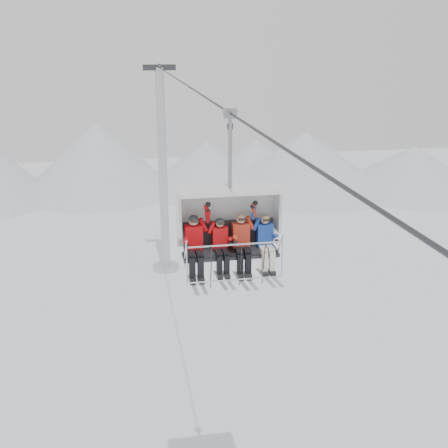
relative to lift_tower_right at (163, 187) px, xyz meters
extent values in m
cone|color=silver|center=(-5.00, 22.00, -2.28)|extent=(16.00, 16.00, 7.00)
cone|color=silver|center=(6.00, 21.00, -3.28)|extent=(14.00, 14.00, 5.00)
cone|color=silver|center=(16.00, 19.00, -2.78)|extent=(18.00, 18.00, 6.00)
cone|color=silver|center=(27.00, 17.00, -3.53)|extent=(16.00, 16.00, 4.50)
cone|color=silver|center=(12.00, 24.00, -3.53)|extent=(12.00, 12.00, 4.50)
cylinder|color=#B2B5BA|center=(0.00, 0.00, 0.87)|extent=(0.56, 0.56, 13.30)
cylinder|color=#B2B5BA|center=(0.00, 0.00, -5.63)|extent=(1.80, 1.80, 0.30)
cube|color=#313136|center=(0.00, 0.00, 7.52)|extent=(2.00, 0.35, 0.35)
cylinder|color=#313136|center=(0.00, -22.00, 7.52)|extent=(0.06, 50.00, 0.06)
cube|color=black|center=(0.00, -22.89, 4.17)|extent=(2.27, 0.55, 0.10)
cube|color=black|center=(0.00, -22.63, 4.55)|extent=(2.27, 0.10, 0.66)
cube|color=#313136|center=(0.00, -22.89, 4.08)|extent=(2.37, 0.60, 0.08)
cube|color=silver|center=(0.00, -22.41, 4.96)|extent=(2.52, 0.10, 1.50)
cube|color=silver|center=(0.00, -22.81, 5.71)|extent=(2.52, 0.90, 0.10)
cylinder|color=silver|center=(0.00, -23.44, 4.54)|extent=(2.31, 0.04, 0.04)
cylinder|color=silver|center=(0.00, -23.51, 3.67)|extent=(2.31, 0.04, 0.04)
cylinder|color=gray|center=(0.00, -22.79, 6.62)|extent=(0.10, 0.10, 1.81)
cube|color=gray|center=(0.00, -22.79, 7.52)|extent=(0.30, 0.18, 0.22)
cube|color=#BE070C|center=(-0.90, -22.85, 4.56)|extent=(0.43, 0.28, 0.63)
sphere|color=tan|center=(-0.90, -22.89, 5.01)|extent=(0.23, 0.23, 0.23)
cube|color=black|center=(-1.01, -23.29, 3.97)|extent=(0.14, 0.15, 0.51)
cube|color=black|center=(-0.80, -23.29, 3.97)|extent=(0.14, 0.15, 0.51)
cube|color=#B0B3BA|center=(-1.01, -23.39, 3.57)|extent=(0.10, 1.69, 0.26)
cube|color=#B0B3BA|center=(-0.80, -23.39, 3.57)|extent=(0.10, 1.69, 0.26)
cube|color=red|center=(-0.26, -22.85, 4.52)|extent=(0.37, 0.25, 0.55)
sphere|color=tan|center=(-0.26, -22.89, 4.92)|extent=(0.21, 0.21, 0.21)
cube|color=black|center=(-0.35, -23.29, 4.00)|extent=(0.12, 0.15, 0.45)
cube|color=black|center=(-0.17, -23.29, 4.00)|extent=(0.12, 0.15, 0.45)
cube|color=#B0B3BA|center=(-0.35, -23.39, 3.63)|extent=(0.08, 1.69, 0.26)
cube|color=#B0B3BA|center=(-0.17, -23.39, 3.63)|extent=(0.08, 1.69, 0.26)
cube|color=red|center=(0.26, -22.85, 4.56)|extent=(0.42, 0.28, 0.61)
sphere|color=tan|center=(0.26, -22.89, 4.99)|extent=(0.23, 0.23, 0.23)
cube|color=black|center=(0.16, -23.29, 3.97)|extent=(0.14, 0.15, 0.50)
cube|color=black|center=(0.36, -23.29, 3.97)|extent=(0.14, 0.15, 0.50)
cube|color=#B0B3BA|center=(0.16, -23.39, 3.58)|extent=(0.09, 1.69, 0.26)
cube|color=#B0B3BA|center=(0.36, -23.39, 3.58)|extent=(0.09, 1.69, 0.26)
cube|color=#1B40A4|center=(0.86, -22.85, 4.53)|extent=(0.39, 0.26, 0.57)
sphere|color=tan|center=(0.86, -22.89, 4.94)|extent=(0.21, 0.21, 0.21)
cube|color=silver|center=(0.77, -23.29, 3.99)|extent=(0.13, 0.15, 0.46)
cube|color=silver|center=(0.96, -23.29, 3.99)|extent=(0.13, 0.15, 0.46)
cube|color=#B0B3BA|center=(0.77, -23.39, 3.62)|extent=(0.09, 1.69, 0.26)
cube|color=#B0B3BA|center=(0.96, -23.39, 3.62)|extent=(0.09, 1.69, 0.26)
camera|label=1|loc=(-2.48, -35.58, 9.13)|focal=45.00mm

